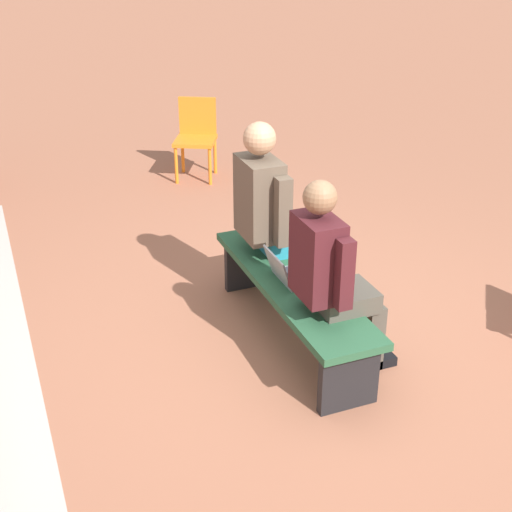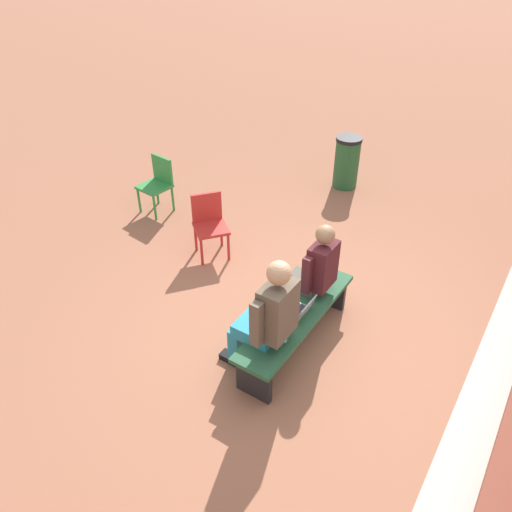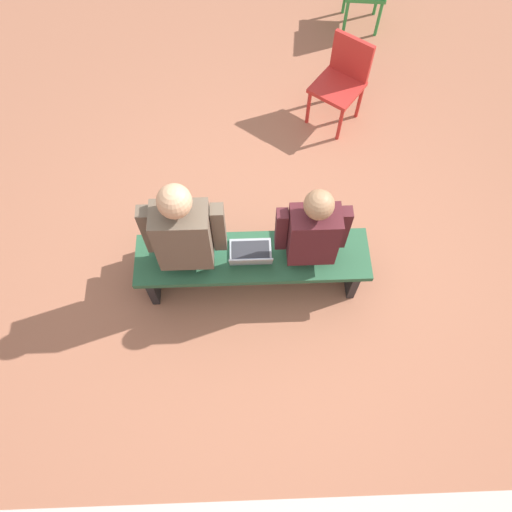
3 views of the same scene
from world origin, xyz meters
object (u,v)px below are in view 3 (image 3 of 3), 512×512
at_px(person_adult, 186,231).
at_px(laptop, 251,255).
at_px(person_student, 310,231).
at_px(plastic_chair_far_left, 343,77).
at_px(bench, 253,262).

bearing_deg(person_adult, laptop, 169.81).
bearing_deg(person_student, plastic_chair_far_left, -105.06).
bearing_deg(laptop, person_adult, -10.19).
height_order(person_student, laptop, person_student).
relative_size(person_student, plastic_chair_far_left, 1.55).
height_order(bench, laptop, laptop).
relative_size(person_adult, laptop, 4.37).
distance_m(person_student, person_adult, 0.90).
distance_m(bench, laptop, 0.15).
relative_size(bench, plastic_chair_far_left, 2.14).
height_order(person_student, plastic_chair_far_left, person_student).
xyz_separation_m(bench, person_student, (-0.42, -0.06, 0.34)).
bearing_deg(plastic_chair_far_left, bench, 63.94).
xyz_separation_m(person_adult, plastic_chair_far_left, (-1.37, -1.77, -0.26)).
bearing_deg(person_adult, bench, 171.51).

